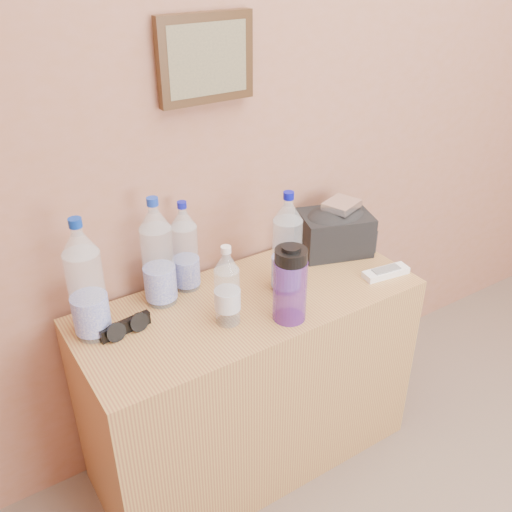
{
  "coord_description": "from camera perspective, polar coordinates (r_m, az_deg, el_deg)",
  "views": [
    {
      "loc": [
        -1.28,
        0.47,
        1.73
      ],
      "look_at": [
        -0.48,
        1.71,
        0.88
      ],
      "focal_mm": 40.0,
      "sensor_mm": 36.0,
      "label": 1
    }
  ],
  "objects": [
    {
      "name": "picture_frame",
      "position": [
        1.73,
        -5.03,
        19.05
      ],
      "size": [
        0.3,
        0.03,
        0.25
      ],
      "primitive_type": null,
      "color": "#382311",
      "rests_on": "room_shell"
    },
    {
      "name": "dresser",
      "position": [
        2.04,
        -0.59,
        -12.48
      ],
      "size": [
        1.11,
        0.46,
        0.7
      ],
      "primitive_type": "cube",
      "color": "#A07942",
      "rests_on": "ground"
    },
    {
      "name": "pet_large_a",
      "position": [
        1.66,
        -16.61,
        -2.88
      ],
      "size": [
        0.1,
        0.1,
        0.37
      ],
      "rotation": [
        0.0,
        0.0,
        -0.08
      ],
      "color": "white",
      "rests_on": "dresser"
    },
    {
      "name": "pet_large_b",
      "position": [
        1.76,
        -9.78,
        -0.17
      ],
      "size": [
        0.1,
        0.1,
        0.36
      ],
      "rotation": [
        0.0,
        0.0,
        -0.16
      ],
      "color": "white",
      "rests_on": "dresser"
    },
    {
      "name": "pet_large_c",
      "position": [
        1.83,
        -7.1,
        0.53
      ],
      "size": [
        0.08,
        0.08,
        0.31
      ],
      "rotation": [
        0.0,
        0.0,
        0.23
      ],
      "color": "white",
      "rests_on": "dresser"
    },
    {
      "name": "pet_large_d",
      "position": [
        1.8,
        3.12,
        0.81
      ],
      "size": [
        0.09,
        0.09,
        0.34
      ],
      "rotation": [
        0.0,
        0.0,
        0.14
      ],
      "color": "silver",
      "rests_on": "dresser"
    },
    {
      "name": "pet_small",
      "position": [
        1.67,
        -2.9,
        -3.39
      ],
      "size": [
        0.07,
        0.07,
        0.26
      ],
      "rotation": [
        0.0,
        0.0,
        -0.42
      ],
      "color": "#C2E9F8",
      "rests_on": "dresser"
    },
    {
      "name": "nalgene_bottle",
      "position": [
        1.68,
        3.43,
        -2.78
      ],
      "size": [
        0.1,
        0.1,
        0.25
      ],
      "rotation": [
        0.0,
        0.0,
        0.38
      ],
      "color": "#592391",
      "rests_on": "dresser"
    },
    {
      "name": "sunglasses",
      "position": [
        1.72,
        -12.95,
        -6.9
      ],
      "size": [
        0.17,
        0.08,
        0.04
      ],
      "primitive_type": null,
      "rotation": [
        0.0,
        0.0,
        0.13
      ],
      "color": "black",
      "rests_on": "dresser"
    },
    {
      "name": "ac_remote",
      "position": [
        1.99,
        12.86,
        -1.61
      ],
      "size": [
        0.17,
        0.07,
        0.02
      ],
      "primitive_type": "cube",
      "rotation": [
        0.0,
        0.0,
        -0.13
      ],
      "color": "white",
      "rests_on": "dresser"
    },
    {
      "name": "toiletry_bag",
      "position": [
        2.07,
        7.87,
        2.57
      ],
      "size": [
        0.29,
        0.25,
        0.17
      ],
      "primitive_type": null,
      "rotation": [
        0.0,
        0.0,
        -0.32
      ],
      "color": "black",
      "rests_on": "dresser"
    },
    {
      "name": "foil_packet",
      "position": [
        2.04,
        8.56,
        5.09
      ],
      "size": [
        0.15,
        0.13,
        0.02
      ],
      "primitive_type": "cube",
      "rotation": [
        0.0,
        0.0,
        0.34
      ],
      "color": "silver",
      "rests_on": "toiletry_bag"
    }
  ]
}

